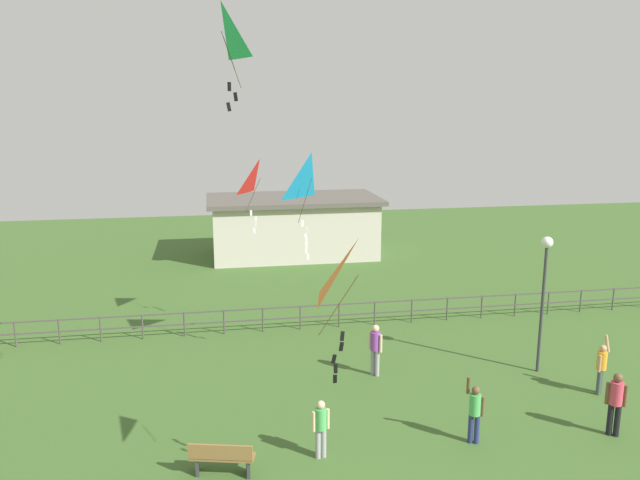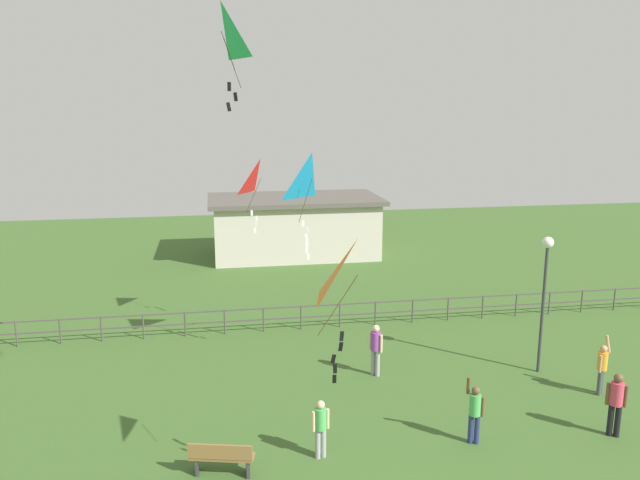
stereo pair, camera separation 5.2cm
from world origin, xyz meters
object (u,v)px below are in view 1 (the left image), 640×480
Objects in this scene: person_3 at (321,425)px; person_2 at (375,346)px; kite_1 at (260,180)px; kite_2 at (357,280)px; kite_0 at (222,33)px; person_4 at (601,365)px; person_6 at (475,410)px; park_bench at (222,457)px; person_0 at (616,400)px; lamppost at (545,275)px; kite_4 at (311,181)px.

person_2 is at bearing 60.03° from person_3.
kite_2 is at bearing -84.46° from kite_1.
person_2 is 0.72× the size of kite_0.
person_2 is at bearing 158.67° from person_4.
person_6 is at bearing -0.12° from person_3.
person_4 reaches higher than park_bench.
person_0 is 0.59× the size of kite_2.
kite_1 reaches higher than lamppost.
kite_0 is (-9.83, -2.95, 6.72)m from lamppost.
person_2 is 0.58× the size of kite_2.
person_4 is at bearing 12.48° from person_3.
person_2 is 7.95m from kite_2.
kite_0 is at bearing -100.05° from kite_1.
person_6 is at bearing -158.01° from person_4.
person_0 is at bearing -116.16° from person_4.
kite_1 is at bearing 95.54° from kite_2.
lamppost reaches higher than person_4.
person_0 is 13.08m from kite_1.
lamppost is 1.92× the size of kite_0.
kite_4 reaches higher than lamppost.
person_4 is 10.21m from kite_2.
kite_1 reaches higher than person_0.
kite_4 is at bearing 157.70° from person_2.
kite_0 reaches higher than person_3.
park_bench is 5.64m from kite_2.
kite_2 is (-7.32, -1.78, 4.09)m from person_0.
person_2 is (4.92, 4.73, 0.50)m from park_bench.
person_6 is at bearing -72.06° from person_2.
person_3 is 0.65× the size of kite_0.
person_4 is (6.24, -2.44, -0.06)m from person_2.
kite_0 is 6.37m from kite_4.
person_0 reaches higher than person_2.
kite_0 is at bearing -141.93° from person_2.
kite_4 reaches higher than person_0.
lamppost reaches higher than person_2.
kite_0 is at bearing 158.85° from person_3.
kite_1 is at bearing 110.99° from kite_4.
kite_1 reaches higher than person_2.
lamppost is at bearing -6.85° from person_2.
person_0 is 0.95× the size of person_6.
kite_0 is (-2.05, 0.79, 9.09)m from person_3.
kite_1 reaches higher than park_bench.
person_4 is 14.15m from kite_0.
kite_0 is 0.69× the size of kite_4.
kite_0 is at bearing -163.27° from lamppost.
kite_1 reaches higher than person_6.
person_4 is at bearing 25.48° from kite_2.
person_0 is at bearing -91.47° from lamppost.
person_2 is at bearing 137.78° from person_0.
person_4 is (1.10, 2.23, -0.08)m from person_0.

